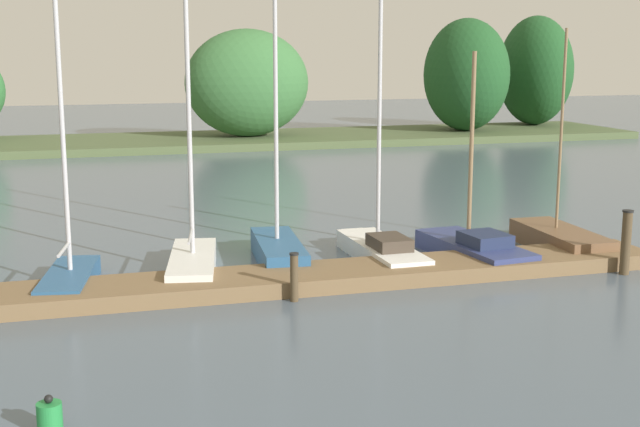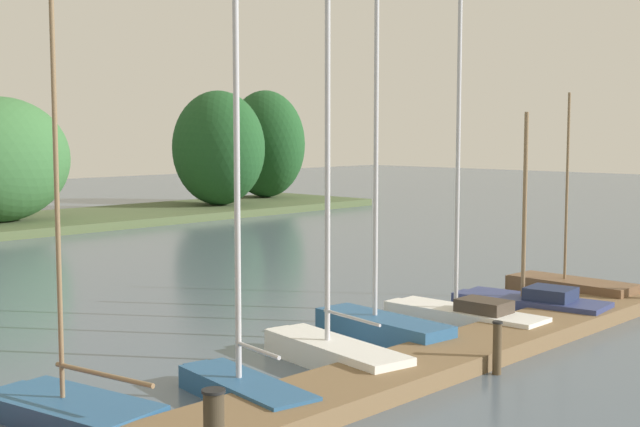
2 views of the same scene
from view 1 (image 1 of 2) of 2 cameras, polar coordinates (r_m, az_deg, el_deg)
name	(u,v)px [view 1 (image 1 of 2)]	position (r m, az deg, el deg)	size (l,w,h in m)	color
dock_pier	(134,291)	(18.71, -12.21, -5.07)	(24.75, 1.80, 0.35)	brown
far_shore	(143,96)	(47.93, -11.63, 7.62)	(61.81, 8.88, 7.24)	#4C5B38
sailboat_4	(70,269)	(19.81, -16.27, -3.56)	(1.46, 3.43, 8.02)	#285684
sailboat_5	(193,257)	(20.42, -8.44, -2.89)	(1.66, 4.00, 7.91)	white
sailboat_6	(278,246)	(21.35, -2.83, -2.15)	(1.35, 3.74, 7.90)	#285684
sailboat_7	(380,246)	(21.55, 4.02, -2.15)	(1.16, 4.24, 7.77)	white
sailboat_8	(472,246)	(22.00, 10.04, -2.17)	(1.73, 4.08, 5.17)	navy
sailboat_9	(558,238)	(23.52, 15.47, -1.58)	(1.34, 3.71, 5.74)	brown
mooring_piling_2	(294,277)	(18.07, -1.72, -4.23)	(0.20, 0.20, 1.05)	#4C3D28
mooring_piling_3	(626,242)	(21.37, 19.63, -1.80)	(0.26, 0.26, 1.54)	#4C3D28
channel_buoy_0	(50,417)	(12.80, -17.49, -12.75)	(0.35, 0.35, 0.55)	#23843D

